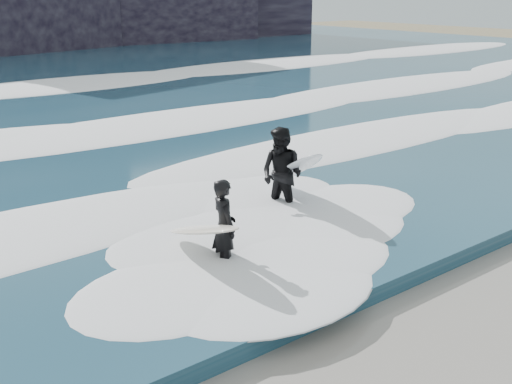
% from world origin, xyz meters
% --- Properties ---
extents(foam_near, '(60.00, 3.20, 0.20)m').
position_xyz_m(foam_near, '(0.00, 9.00, 0.40)').
color(foam_near, white).
rests_on(foam_near, sea).
extents(foam_mid, '(60.00, 4.00, 0.24)m').
position_xyz_m(foam_mid, '(0.00, 16.00, 0.42)').
color(foam_mid, white).
rests_on(foam_mid, sea).
extents(surfer_left, '(1.07, 2.19, 1.63)m').
position_xyz_m(surfer_left, '(-1.69, 5.38, 0.83)').
color(surfer_left, black).
rests_on(surfer_left, ground).
extents(surfer_right, '(1.57, 2.22, 1.91)m').
position_xyz_m(surfer_right, '(0.92, 6.72, 0.97)').
color(surfer_right, black).
rests_on(surfer_right, ground).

